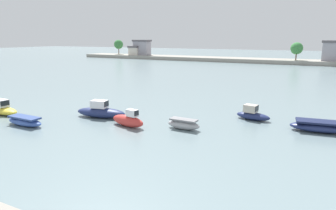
{
  "coord_description": "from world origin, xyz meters",
  "views": [
    {
      "loc": [
        28.72,
        -10.88,
        8.43
      ],
      "look_at": [
        14.19,
        17.67,
        1.16
      ],
      "focal_mm": 32.1,
      "sensor_mm": 36.0,
      "label": 1
    }
  ],
  "objects_px": {
    "moored_boat_2": "(25,121)",
    "moored_boat_5": "(184,124)",
    "moored_boat_6": "(253,114)",
    "moored_boat_4": "(128,120)",
    "moored_boat_1": "(3,109)",
    "moored_boat_7": "(319,127)",
    "moored_boat_3": "(101,112)"
  },
  "relations": [
    {
      "from": "moored_boat_2",
      "to": "moored_boat_5",
      "type": "height_order",
      "value": "moored_boat_5"
    },
    {
      "from": "moored_boat_5",
      "to": "moored_boat_6",
      "type": "distance_m",
      "value": 8.07
    },
    {
      "from": "moored_boat_4",
      "to": "moored_boat_5",
      "type": "bearing_deg",
      "value": 27.75
    },
    {
      "from": "moored_boat_1",
      "to": "moored_boat_7",
      "type": "distance_m",
      "value": 32.86
    },
    {
      "from": "moored_boat_2",
      "to": "moored_boat_6",
      "type": "bearing_deg",
      "value": 33.14
    },
    {
      "from": "moored_boat_5",
      "to": "moored_boat_7",
      "type": "xyz_separation_m",
      "value": [
        11.34,
        4.87,
        0.01
      ]
    },
    {
      "from": "moored_boat_2",
      "to": "moored_boat_7",
      "type": "height_order",
      "value": "moored_boat_7"
    },
    {
      "from": "moored_boat_5",
      "to": "moored_boat_4",
      "type": "bearing_deg",
      "value": -161.3
    },
    {
      "from": "moored_boat_2",
      "to": "moored_boat_7",
      "type": "xyz_separation_m",
      "value": [
        25.61,
        10.81,
        0.05
      ]
    },
    {
      "from": "moored_boat_7",
      "to": "moored_boat_3",
      "type": "bearing_deg",
      "value": -173.97
    },
    {
      "from": "moored_boat_3",
      "to": "moored_boat_7",
      "type": "relative_size",
      "value": 1.11
    },
    {
      "from": "moored_boat_2",
      "to": "moored_boat_6",
      "type": "xyz_separation_m",
      "value": [
        19.33,
        12.23,
        0.13
      ]
    },
    {
      "from": "moored_boat_3",
      "to": "moored_boat_4",
      "type": "relative_size",
      "value": 1.45
    },
    {
      "from": "moored_boat_4",
      "to": "moored_boat_6",
      "type": "relative_size",
      "value": 1.08
    },
    {
      "from": "moored_boat_5",
      "to": "moored_boat_2",
      "type": "bearing_deg",
      "value": -156.09
    },
    {
      "from": "moored_boat_5",
      "to": "moored_boat_6",
      "type": "relative_size",
      "value": 0.87
    },
    {
      "from": "moored_boat_3",
      "to": "moored_boat_6",
      "type": "height_order",
      "value": "moored_boat_3"
    },
    {
      "from": "moored_boat_6",
      "to": "moored_boat_7",
      "type": "distance_m",
      "value": 6.44
    },
    {
      "from": "moored_boat_1",
      "to": "moored_boat_7",
      "type": "xyz_separation_m",
      "value": [
        31.63,
        8.91,
        -0.1
      ]
    },
    {
      "from": "moored_boat_3",
      "to": "moored_boat_7",
      "type": "bearing_deg",
      "value": 3.39
    },
    {
      "from": "moored_boat_1",
      "to": "moored_boat_2",
      "type": "height_order",
      "value": "moored_boat_1"
    },
    {
      "from": "moored_boat_6",
      "to": "moored_boat_1",
      "type": "bearing_deg",
      "value": -147.92
    },
    {
      "from": "moored_boat_3",
      "to": "moored_boat_4",
      "type": "distance_m",
      "value": 4.74
    },
    {
      "from": "moored_boat_2",
      "to": "moored_boat_6",
      "type": "distance_m",
      "value": 22.87
    },
    {
      "from": "moored_boat_5",
      "to": "moored_boat_6",
      "type": "xyz_separation_m",
      "value": [
        5.05,
        6.29,
        0.09
      ]
    },
    {
      "from": "moored_boat_3",
      "to": "moored_boat_6",
      "type": "bearing_deg",
      "value": 13.61
    },
    {
      "from": "moored_boat_4",
      "to": "moored_boat_7",
      "type": "bearing_deg",
      "value": 31.84
    },
    {
      "from": "moored_boat_2",
      "to": "moored_boat_5",
      "type": "bearing_deg",
      "value": 23.41
    },
    {
      "from": "moored_boat_2",
      "to": "moored_boat_4",
      "type": "distance_m",
      "value": 10.12
    },
    {
      "from": "moored_boat_2",
      "to": "moored_boat_4",
      "type": "relative_size",
      "value": 1.09
    },
    {
      "from": "moored_boat_1",
      "to": "moored_boat_6",
      "type": "relative_size",
      "value": 1.21
    },
    {
      "from": "moored_boat_3",
      "to": "moored_boat_5",
      "type": "bearing_deg",
      "value": -9.15
    }
  ]
}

